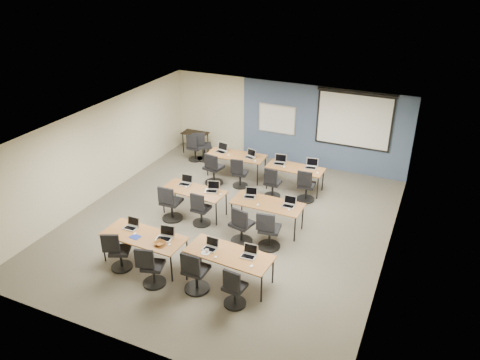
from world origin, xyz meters
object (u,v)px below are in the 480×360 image
at_px(task_chair_2, 195,275).
at_px(task_chair_7, 268,233).
at_px(task_chair_3, 234,291).
at_px(laptop_11, 311,165).
at_px(task_chair_9, 239,175).
at_px(spare_chair_b, 194,150).
at_px(training_table_back_right, 295,169).
at_px(laptop_9, 250,156).
at_px(training_table_front_left, 144,237).
at_px(utility_table, 195,135).
at_px(whiteboard, 277,119).
at_px(training_table_mid_right, 267,205).
at_px(laptop_3, 249,253).
at_px(laptop_6, 250,195).
at_px(laptop_8, 222,150).
at_px(training_table_back_left, 236,156).
at_px(training_table_mid_left, 194,191).
at_px(task_chair_5, 200,212).
at_px(task_chair_8, 213,171).
at_px(task_chair_0, 118,254).
at_px(spare_chair_a, 203,149).
at_px(laptop_5, 212,189).
at_px(task_chair_6, 241,228).
at_px(laptop_2, 211,246).
at_px(task_chair_11, 306,188).
at_px(laptop_1, 165,235).
at_px(task_chair_4, 170,206).
at_px(laptop_4, 185,182).
at_px(laptop_0, 132,225).
at_px(training_table_front_right, 229,255).
at_px(task_chair_1, 151,270).
at_px(laptop_7, 289,204).

height_order(task_chair_2, task_chair_7, task_chair_7).
height_order(task_chair_3, laptop_11, laptop_11).
bearing_deg(task_chair_9, spare_chair_b, 142.97).
distance_m(training_table_back_right, laptop_9, 1.51).
bearing_deg(training_table_front_left, utility_table, 110.70).
distance_m(whiteboard, laptop_9, 1.86).
relative_size(task_chair_7, laptop_9, 3.28).
xyz_separation_m(training_table_mid_right, task_chair_7, (0.36, -0.85, -0.26)).
xyz_separation_m(laptop_3, task_chair_3, (0.00, -0.77, -0.40)).
height_order(laptop_6, task_chair_7, task_chair_7).
xyz_separation_m(task_chair_7, laptop_8, (-2.88, 3.36, 0.37)).
height_order(training_table_mid_right, laptop_6, laptop_6).
xyz_separation_m(training_table_back_left, utility_table, (-2.10, 1.16, -0.03)).
height_order(training_table_mid_left, task_chair_5, task_chair_5).
bearing_deg(task_chair_8, task_chair_7, -33.28).
xyz_separation_m(training_table_back_left, spare_chair_b, (-1.80, 0.54, -0.29)).
distance_m(training_table_front_left, utility_table, 6.49).
distance_m(training_table_back_left, task_chair_7, 4.05).
height_order(task_chair_5, task_chair_8, task_chair_8).
xyz_separation_m(task_chair_0, utility_table, (-1.68, 6.58, 0.26)).
height_order(training_table_back_left, spare_chair_a, spare_chair_a).
xyz_separation_m(laptop_5, task_chair_6, (1.26, -0.94, -0.37)).
bearing_deg(laptop_5, task_chair_0, -122.01).
xyz_separation_m(training_table_mid_right, task_chair_6, (-0.32, -0.92, -0.26)).
relative_size(laptop_2, task_chair_11, 0.30).
relative_size(laptop_1, task_chair_4, 0.34).
relative_size(task_chair_0, laptop_4, 2.93).
bearing_deg(laptop_5, laptop_0, -126.58).
bearing_deg(training_table_back_right, training_table_mid_right, -87.87).
distance_m(whiteboard, training_table_front_left, 6.80).
height_order(training_table_front_right, task_chair_0, task_chair_0).
height_order(task_chair_1, utility_table, task_chair_1).
height_order(whiteboard, task_chair_5, whiteboard).
xyz_separation_m(whiteboard, laptop_11, (1.70, -1.67, -0.66)).
xyz_separation_m(laptop_1, laptop_8, (-1.02, 4.92, 0.00)).
height_order(laptop_1, task_chair_6, task_chair_6).
height_order(task_chair_8, laptop_11, task_chair_8).
height_order(task_chair_5, laptop_6, laptop_6).
bearing_deg(task_chair_4, whiteboard, 74.25).
xyz_separation_m(training_table_back_left, task_chair_2, (1.51, -5.39, -0.27)).
bearing_deg(training_table_front_right, spare_chair_b, 129.59).
xyz_separation_m(training_table_mid_right, task_chair_0, (-2.41, -2.98, -0.29)).
xyz_separation_m(task_chair_7, task_chair_9, (-1.95, 2.65, -0.03)).
xyz_separation_m(laptop_7, laptop_9, (-2.05, 2.37, -0.00)).
distance_m(training_table_back_right, laptop_1, 4.95).
xyz_separation_m(laptop_9, utility_table, (-2.57, 1.14, -0.14)).
relative_size(laptop_2, laptop_11, 0.86).
height_order(training_table_back_right, laptop_9, laptop_9).
xyz_separation_m(task_chair_2, laptop_7, (1.01, 3.04, 0.37)).
relative_size(laptop_7, task_chair_11, 0.32).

